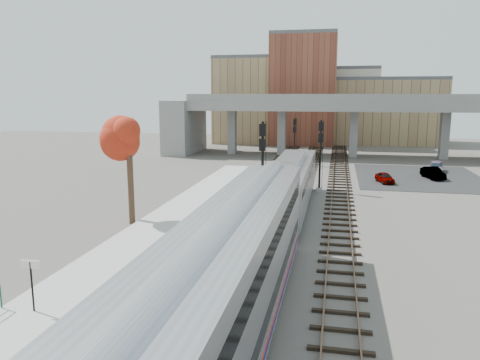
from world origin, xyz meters
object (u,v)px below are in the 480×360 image
at_px(signal_mast_mid, 320,156).
at_px(locomotive, 291,183).
at_px(car_a, 385,178).
at_px(signal_mast_near, 262,168).
at_px(tree, 129,141).
at_px(coach, 228,287).
at_px(car_b, 433,173).
at_px(signal_mast_far, 294,143).
at_px(car_c, 436,167).

bearing_deg(signal_mast_mid, locomotive, -103.27).
bearing_deg(signal_mast_mid, car_a, 40.06).
distance_m(signal_mast_near, tree, 10.43).
bearing_deg(coach, signal_mast_mid, 86.32).
relative_size(tree, car_b, 2.10).
xyz_separation_m(coach, car_b, (14.33, 40.38, -2.10)).
bearing_deg(signal_mast_near, signal_mast_mid, 68.16).
relative_size(signal_mast_far, tree, 0.76).
height_order(coach, car_c, coach).
distance_m(signal_mast_near, car_c, 30.49).
distance_m(locomotive, signal_mast_mid, 8.79).
height_order(locomotive, signal_mast_mid, signal_mast_mid).
relative_size(car_a, car_b, 0.82).
xyz_separation_m(signal_mast_near, signal_mast_mid, (4.10, 10.23, -0.27)).
bearing_deg(car_b, signal_mast_mid, -157.29).
relative_size(locomotive, car_c, 4.63).
bearing_deg(car_c, coach, -97.38).
relative_size(signal_mast_near, car_c, 1.79).
bearing_deg(car_c, signal_mast_near, -114.15).
xyz_separation_m(locomotive, signal_mast_far, (-2.10, 25.91, 0.70)).
relative_size(coach, signal_mast_far, 3.97).
relative_size(coach, car_a, 7.65).
distance_m(locomotive, signal_mast_far, 26.00).
height_order(tree, car_c, tree).
distance_m(tree, car_b, 35.52).
bearing_deg(signal_mast_far, car_a, -47.17).
relative_size(car_a, car_c, 0.79).
bearing_deg(car_a, car_b, 17.48).
distance_m(locomotive, coach, 22.61).
xyz_separation_m(coach, signal_mast_near, (-2.10, 20.86, 0.93)).
xyz_separation_m(signal_mast_far, car_a, (10.87, -11.73, -2.38)).
height_order(coach, signal_mast_mid, signal_mast_mid).
xyz_separation_m(locomotive, car_a, (8.77, 14.18, -1.68)).
distance_m(signal_mast_near, car_b, 25.69).
bearing_deg(car_a, locomotive, -137.18).
distance_m(signal_mast_near, signal_mast_mid, 11.03).
distance_m(locomotive, signal_mast_near, 3.10).
relative_size(signal_mast_near, signal_mast_far, 1.17).
bearing_deg(signal_mast_mid, tree, -131.31).
height_order(signal_mast_mid, car_b, signal_mast_mid).
bearing_deg(car_b, tree, -150.71).
distance_m(signal_mast_far, car_c, 18.12).
height_order(locomotive, car_c, locomotive).
height_order(signal_mast_far, car_c, signal_mast_far).
bearing_deg(coach, locomotive, 90.00).
xyz_separation_m(coach, car_a, (8.77, 36.78, -2.20)).
bearing_deg(tree, locomotive, 30.05).
xyz_separation_m(signal_mast_near, signal_mast_far, (0.00, 27.66, -0.75)).
height_order(signal_mast_near, tree, tree).
bearing_deg(signal_mast_near, car_c, 54.29).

